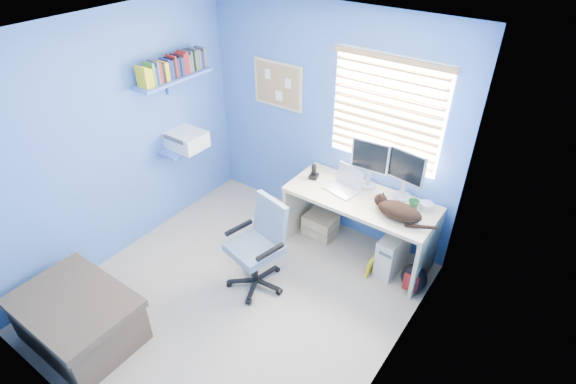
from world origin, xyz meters
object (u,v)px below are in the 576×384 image
Objects in this scene: desk at (358,226)px; tower_pc at (393,253)px; laptop at (342,181)px; office_chair at (259,256)px; cat at (400,211)px.

desk is 3.43× the size of tower_pc.
laptop reaches higher than tower_pc.
laptop reaches higher than desk.
office_chair is at bearing -98.45° from laptop.
office_chair is at bearing -121.38° from desk.
laptop is at bearing -179.42° from desk.
tower_pc is at bearing 43.16° from office_chair.
laptop is 0.91m from tower_pc.
office_chair is (-1.01, -0.95, 0.13)m from tower_pc.
desk is 0.45m from tower_pc.
office_chair reaches higher than tower_pc.
laptop is 0.69m from cat.
desk is at bearing -179.52° from cat.
cat is at bearing 39.74° from office_chair.
cat reaches higher than tower_pc.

